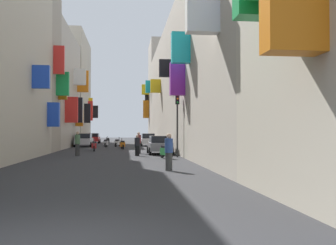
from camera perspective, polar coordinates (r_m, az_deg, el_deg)
The scene contains 21 objects.
ground_plane at distance 36.06m, azimuth -8.19°, elevation -4.19°, with size 140.00×140.00×0.00m, color #2D2D30.
building_left_mid_a at distance 35.58m, azimuth -21.31°, elevation 7.28°, with size 7.09×4.46×14.16m.
building_left_mid_b at distance 44.79m, azimuth -18.14°, elevation 4.75°, with size 7.38×14.75×13.00m.
building_left_far at distance 60.02m, azimuth -15.14°, elevation 4.77°, with size 7.33×14.03×16.28m.
building_right_mid_a at distance 36.17m, azimuth 4.63°, elevation 5.67°, with size 7.39×44.76×12.42m.
building_right_mid_b at distance 62.54m, azimuth -0.07°, elevation 4.59°, with size 7.23×8.36×16.51m.
parked_car_grey at distance 29.64m, azimuth -1.28°, elevation -3.36°, with size 1.87×4.12×1.44m.
parked_car_white at distance 45.98m, azimuth -3.07°, elevation -2.60°, with size 1.83×4.42×1.52m.
parked_car_silver at distance 45.07m, azimuth -12.65°, elevation -2.58°, with size 1.96×4.42×1.53m.
parked_car_red at distance 57.24m, azimuth -11.29°, elevation -2.33°, with size 1.93×4.19×1.49m.
scooter_silver at distance 43.38m, azimuth -9.43°, elevation -3.09°, with size 0.52×1.82×1.13m.
scooter_black at distance 52.40m, azimuth -9.15°, elevation -2.78°, with size 0.46×1.94×1.13m.
scooter_green at distance 24.79m, azimuth -0.30°, elevation -4.45°, with size 0.75×1.74×1.13m.
scooter_orange at distance 38.15m, azimuth -6.96°, elevation -3.34°, with size 0.58×1.82×1.13m.
scooter_white at distance 43.84m, azimuth -7.66°, elevation -3.07°, with size 0.76×1.76×1.13m.
scooter_red at distance 35.13m, azimuth -11.18°, elevation -3.50°, with size 0.52×1.84×1.13m.
pedestrian_crossing at distance 17.18m, azimuth 0.13°, elevation -4.54°, with size 0.52×0.52×1.70m.
pedestrian_near_left at distance 30.39m, azimuth -4.49°, elevation -3.11°, with size 0.51×0.51×1.73m.
pedestrian_near_right at distance 27.47m, azimuth -4.71°, elevation -3.51°, with size 0.40×0.40×1.54m.
pedestrian_mid_street at distance 28.42m, azimuth -13.62°, elevation -3.12°, with size 0.44×0.44×1.80m.
traffic_light_near_corner at distance 25.94m, azimuth 1.43°, elevation 1.31°, with size 0.26×0.34×4.43m.
Camera 1 is at (1.11, -6.00, 1.82)m, focal length 40.06 mm.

